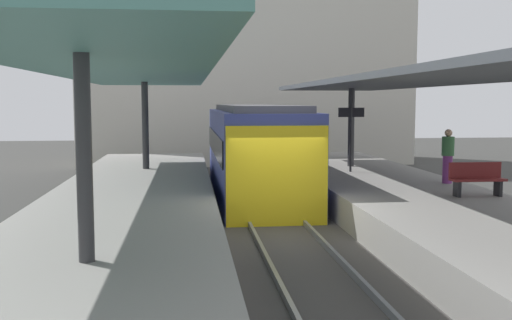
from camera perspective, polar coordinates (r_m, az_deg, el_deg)
The scene contains 13 objects.
ground_plane at distance 14.46m, azimuth 2.65°, elevation -8.00°, with size 80.00×80.00×0.00m, color #383835.
platform_left at distance 14.26m, azimuth -12.69°, elevation -6.27°, with size 4.40×28.00×1.00m, color gray.
platform_right at distance 15.41m, azimuth 16.81°, elevation -5.48°, with size 4.40×28.00×1.00m, color gray.
track_ballast at distance 14.44m, azimuth 2.65°, elevation -7.61°, with size 3.20×28.00×0.20m, color #423F3D.
rail_near_side at distance 14.31m, azimuth -0.22°, elevation -7.03°, with size 0.08×28.00×0.14m, color slate.
rail_far_side at distance 14.53m, azimuth 5.48°, elevation -6.86°, with size 0.08×28.00×0.14m, color slate.
commuter_train at distance 20.33m, azimuth -0.13°, elevation 0.89°, with size 2.78×10.53×3.10m.
canopy_left at distance 15.37m, azimuth -12.42°, elevation 8.30°, with size 4.18×21.00×3.28m.
canopy_right at distance 16.44m, azimuth 15.21°, elevation 7.33°, with size 4.18×21.00×3.07m.
platform_bench at distance 16.15m, azimuth 20.51°, elevation -1.63°, with size 1.40×0.41×0.86m.
platform_sign at distance 20.58m, azimuth 9.15°, elevation 3.37°, with size 0.90×0.08×2.21m.
passenger_near_bench at distance 18.38m, azimuth 18.00°, elevation 0.43°, with size 0.36×0.36×1.60m.
station_building_backdrop at distance 34.09m, azimuth -1.10°, elevation 9.13°, with size 18.00×6.00×11.00m, color beige.
Camera 1 is at (-2.25, -13.88, 3.40)m, focal length 41.49 mm.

